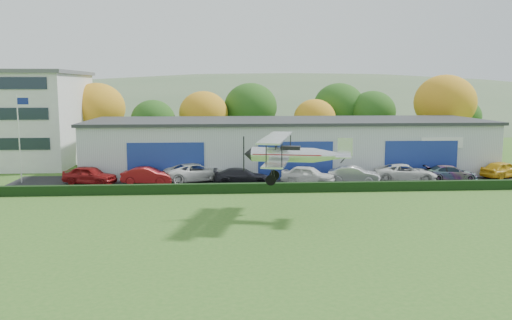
{
  "coord_description": "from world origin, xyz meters",
  "views": [
    {
      "loc": [
        -2.15,
        -27.15,
        8.78
      ],
      "look_at": [
        0.53,
        11.08,
        3.44
      ],
      "focal_mm": 37.62,
      "sensor_mm": 36.0,
      "label": 1
    }
  ],
  "objects": [
    {
      "name": "distant_hills",
      "position": [
        -4.38,
        140.0,
        -13.05
      ],
      "size": [
        430.0,
        196.0,
        56.0
      ],
      "color": "#4C6642",
      "rests_on": "ground"
    },
    {
      "name": "ground",
      "position": [
        0.0,
        0.0,
        0.0
      ],
      "size": [
        300.0,
        300.0,
        0.0
      ],
      "primitive_type": "plane",
      "color": "#31651F",
      "rests_on": "ground"
    },
    {
      "name": "car_0",
      "position": [
        -13.61,
        20.71,
        0.87
      ],
      "size": [
        5.2,
        3.41,
        1.65
      ],
      "primitive_type": "imported",
      "rotation": [
        0.0,
        0.0,
        1.24
      ],
      "color": "maroon",
      "rests_on": "apron"
    },
    {
      "name": "car_7",
      "position": [
        19.27,
        20.42,
        0.74
      ],
      "size": [
        4.93,
        2.41,
        1.38
      ],
      "primitive_type": "imported",
      "rotation": [
        0.0,
        0.0,
        1.47
      ],
      "color": "gray",
      "rests_on": "apron"
    },
    {
      "name": "tree_belt",
      "position": [
        0.85,
        40.62,
        5.61
      ],
      "size": [
        75.7,
        13.22,
        10.12
      ],
      "color": "#3D2614",
      "rests_on": "ground"
    },
    {
      "name": "biplane",
      "position": [
        2.71,
        7.94,
        4.3
      ],
      "size": [
        7.35,
        8.36,
        3.11
      ],
      "rotation": [
        0.0,
        0.0,
        -0.23
      ],
      "color": "silver"
    },
    {
      "name": "hedge",
      "position": [
        3.0,
        16.2,
        0.4
      ],
      "size": [
        46.0,
        0.6,
        0.8
      ],
      "primitive_type": "cube",
      "color": "black",
      "rests_on": "ground"
    },
    {
      "name": "apron",
      "position": [
        3.0,
        21.0,
        0.03
      ],
      "size": [
        48.0,
        9.0,
        0.05
      ],
      "primitive_type": "cube",
      "color": "black",
      "rests_on": "ground"
    },
    {
      "name": "flagpole",
      "position": [
        -19.88,
        22.0,
        4.78
      ],
      "size": [
        1.05,
        0.1,
        8.0
      ],
      "color": "silver",
      "rests_on": "ground"
    },
    {
      "name": "car_4",
      "position": [
        5.8,
        19.58,
        0.86
      ],
      "size": [
        5.15,
        3.59,
        1.63
      ],
      "primitive_type": "imported",
      "rotation": [
        0.0,
        0.0,
        1.18
      ],
      "color": "silver",
      "rests_on": "apron"
    },
    {
      "name": "car_5",
      "position": [
        10.02,
        19.7,
        0.81
      ],
      "size": [
        4.87,
        2.95,
        1.51
      ],
      "primitive_type": "imported",
      "rotation": [
        0.0,
        0.0,
        1.26
      ],
      "color": "silver",
      "rests_on": "apron"
    },
    {
      "name": "hangar",
      "position": [
        5.0,
        27.98,
        2.66
      ],
      "size": [
        40.6,
        12.6,
        5.3
      ],
      "color": "#B2B7BC",
      "rests_on": "ground"
    },
    {
      "name": "car_8",
      "position": [
        24.84,
        21.48,
        0.85
      ],
      "size": [
        5.06,
        3.65,
        1.6
      ],
      "primitive_type": "imported",
      "rotation": [
        0.0,
        0.0,
        1.99
      ],
      "color": "gold",
      "rests_on": "apron"
    },
    {
      "name": "car_3",
      "position": [
        -0.12,
        19.67,
        0.78
      ],
      "size": [
        5.05,
        2.11,
        1.46
      ],
      "primitive_type": "imported",
      "rotation": [
        0.0,
        0.0,
        1.56
      ],
      "color": "black",
      "rests_on": "apron"
    },
    {
      "name": "car_1",
      "position": [
        -8.47,
        20.43,
        0.8
      ],
      "size": [
        4.76,
        2.23,
        1.51
      ],
      "primitive_type": "imported",
      "rotation": [
        0.0,
        0.0,
        1.43
      ],
      "color": "maroon",
      "rests_on": "apron"
    },
    {
      "name": "car_2",
      "position": [
        -4.17,
        21.63,
        0.88
      ],
      "size": [
        6.55,
        4.53,
        1.66
      ],
      "primitive_type": "imported",
      "rotation": [
        0.0,
        0.0,
        1.9
      ],
      "color": "silver",
      "rests_on": "apron"
    },
    {
      "name": "car_6",
      "position": [
        14.95,
        20.33,
        0.83
      ],
      "size": [
        5.93,
        3.34,
        1.56
      ],
      "primitive_type": "imported",
      "rotation": [
        0.0,
        0.0,
        1.43
      ],
      "color": "silver",
      "rests_on": "apron"
    }
  ]
}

